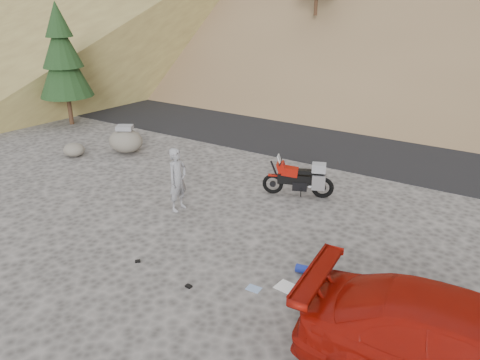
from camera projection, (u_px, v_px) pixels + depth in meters
name	position (u px, v px, depth m)	size (l,w,h in m)	color
ground	(225.00, 234.00, 11.44)	(140.00, 140.00, 0.00)	#44413F
road	(351.00, 138.00, 18.47)	(120.00, 7.00, 0.05)	black
conifer_verge	(62.00, 56.00, 19.20)	(2.20, 2.20, 5.04)	#332212
motorcycle	(301.00, 179.00, 13.29)	(1.95, 1.01, 1.22)	black
man	(179.00, 209.00, 12.70)	(0.63, 0.42, 1.74)	gray
boulder	(126.00, 140.00, 16.80)	(1.56, 1.44, 1.02)	#5E5950
small_rock	(74.00, 150.00, 16.49)	(0.91, 0.85, 0.46)	#5E5950
gear_white_cloth	(286.00, 287.00, 9.44)	(0.41, 0.36, 0.01)	white
gear_blue_mat	(306.00, 270.00, 9.85)	(0.18, 0.18, 0.45)	#1A2DA0
gear_funnel	(337.00, 302.00, 8.89)	(0.12, 0.12, 0.16)	#AF290B
gear_glove_a	(189.00, 286.00, 9.44)	(0.13, 0.09, 0.04)	black
gear_glove_b	(138.00, 261.00, 10.29)	(0.11, 0.08, 0.04)	black
gear_blue_cloth	(254.00, 289.00, 9.39)	(0.29, 0.21, 0.01)	#809CC6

